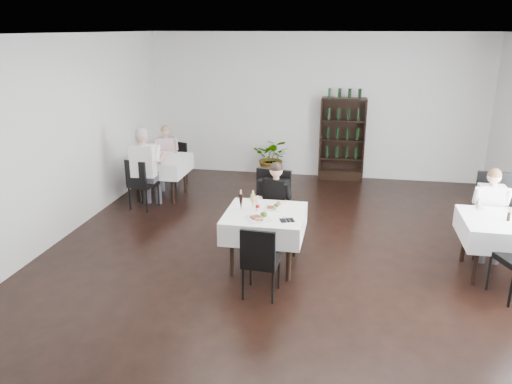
% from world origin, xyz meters
% --- Properties ---
extents(room_shell, '(9.00, 9.00, 9.00)m').
position_xyz_m(room_shell, '(0.00, 0.00, 1.50)').
color(room_shell, black).
rests_on(room_shell, ground).
extents(wine_shelf, '(0.90, 0.28, 1.75)m').
position_xyz_m(wine_shelf, '(0.60, 4.31, 0.85)').
color(wine_shelf, black).
rests_on(wine_shelf, ground).
extents(main_table, '(1.03, 1.03, 0.77)m').
position_xyz_m(main_table, '(-0.30, 0.00, 0.62)').
color(main_table, black).
rests_on(main_table, ground).
extents(left_table, '(0.98, 0.98, 0.77)m').
position_xyz_m(left_table, '(-2.70, 2.50, 0.62)').
color(left_table, black).
rests_on(left_table, ground).
extents(right_table, '(0.98, 0.98, 0.77)m').
position_xyz_m(right_table, '(2.70, 0.30, 0.62)').
color(right_table, black).
rests_on(right_table, ground).
extents(potted_tree, '(0.81, 0.71, 0.86)m').
position_xyz_m(potted_tree, '(-0.84, 4.20, 0.43)').
color(potted_tree, '#305F20').
rests_on(potted_tree, ground).
extents(main_chair_far, '(0.60, 0.60, 1.14)m').
position_xyz_m(main_chair_far, '(-0.32, 0.64, 0.65)').
color(main_chair_far, black).
rests_on(main_chair_far, ground).
extents(main_chair_near, '(0.43, 0.44, 0.90)m').
position_xyz_m(main_chair_near, '(-0.22, -0.83, 0.51)').
color(main_chair_near, black).
rests_on(main_chair_near, ground).
extents(left_chair_far, '(0.51, 0.51, 0.87)m').
position_xyz_m(left_chair_far, '(-2.70, 3.33, 0.49)').
color(left_chair_far, black).
rests_on(left_chair_far, ground).
extents(left_chair_near, '(0.50, 0.51, 0.91)m').
position_xyz_m(left_chair_near, '(-2.81, 1.78, 0.52)').
color(left_chair_near, black).
rests_on(left_chair_near, ground).
extents(right_chair_far, '(0.58, 0.58, 1.16)m').
position_xyz_m(right_chair_far, '(2.79, 1.01, 0.66)').
color(right_chair_far, black).
rests_on(right_chair_far, ground).
extents(diner_main, '(0.54, 0.57, 1.28)m').
position_xyz_m(diner_main, '(-0.27, 0.61, 0.74)').
color(diner_main, '#42424A').
rests_on(diner_main, ground).
extents(diner_left_far, '(0.52, 0.56, 1.25)m').
position_xyz_m(diner_left_far, '(-2.81, 3.09, 0.73)').
color(diner_left_far, '#42424A').
rests_on(diner_left_far, ground).
extents(diner_left_near, '(0.56, 0.56, 1.47)m').
position_xyz_m(diner_left_near, '(-2.72, 1.83, 0.85)').
color(diner_left_near, '#42424A').
rests_on(diner_left_near, ground).
extents(diner_right_far, '(0.47, 0.47, 1.26)m').
position_xyz_m(diner_right_far, '(2.70, 0.88, 0.73)').
color(diner_right_far, '#42424A').
rests_on(diner_right_far, ground).
extents(plate_far, '(0.23, 0.23, 0.07)m').
position_xyz_m(plate_far, '(-0.22, 0.16, 0.79)').
color(plate_far, white).
rests_on(plate_far, main_table).
extents(plate_near, '(0.38, 0.38, 0.09)m').
position_xyz_m(plate_near, '(-0.33, -0.26, 0.79)').
color(plate_near, white).
rests_on(plate_near, main_table).
extents(pilsner_dark, '(0.07, 0.07, 0.29)m').
position_xyz_m(pilsner_dark, '(-0.62, 0.01, 0.89)').
color(pilsner_dark, black).
rests_on(pilsner_dark, main_table).
extents(pilsner_lager, '(0.06, 0.06, 0.26)m').
position_xyz_m(pilsner_lager, '(-0.48, 0.09, 0.88)').
color(pilsner_lager, gold).
rests_on(pilsner_lager, main_table).
extents(coke_bottle, '(0.06, 0.06, 0.21)m').
position_xyz_m(coke_bottle, '(-0.40, 0.03, 0.86)').
color(coke_bottle, silver).
rests_on(coke_bottle, main_table).
extents(napkin_cutlery, '(0.21, 0.19, 0.02)m').
position_xyz_m(napkin_cutlery, '(0.02, -0.24, 0.78)').
color(napkin_cutlery, black).
rests_on(napkin_cutlery, main_table).
extents(pepper_mill, '(0.06, 0.06, 0.11)m').
position_xyz_m(pepper_mill, '(2.75, 0.27, 0.82)').
color(pepper_mill, black).
rests_on(pepper_mill, right_table).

